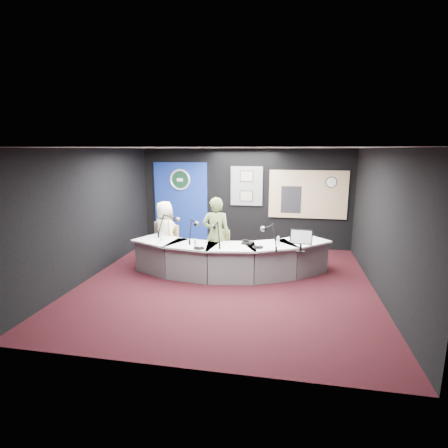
% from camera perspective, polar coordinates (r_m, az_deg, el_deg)
% --- Properties ---
extents(ground, '(6.00, 6.00, 0.00)m').
position_cam_1_polar(ground, '(7.50, 0.40, -9.59)').
color(ground, black).
rests_on(ground, ground).
extents(ceiling, '(6.00, 6.00, 0.02)m').
position_cam_1_polar(ceiling, '(6.96, 0.43, 12.34)').
color(ceiling, silver).
rests_on(ceiling, ground).
extents(wall_back, '(6.00, 0.02, 2.80)m').
position_cam_1_polar(wall_back, '(10.03, 3.42, 4.23)').
color(wall_back, black).
rests_on(wall_back, ground).
extents(wall_front, '(6.00, 0.02, 2.80)m').
position_cam_1_polar(wall_front, '(4.27, -6.69, -6.72)').
color(wall_front, black).
rests_on(wall_front, ground).
extents(wall_left, '(0.02, 6.00, 2.80)m').
position_cam_1_polar(wall_left, '(8.17, -20.80, 1.65)').
color(wall_left, black).
rests_on(wall_left, ground).
extents(wall_right, '(0.02, 6.00, 2.80)m').
position_cam_1_polar(wall_right, '(7.22, 24.57, 0.04)').
color(wall_right, black).
rests_on(wall_right, ground).
extents(broadcast_desk, '(4.50, 1.90, 0.75)m').
position_cam_1_polar(broadcast_desk, '(7.89, 0.74, -5.57)').
color(broadcast_desk, silver).
rests_on(broadcast_desk, ground).
extents(backdrop_panel, '(1.60, 0.05, 2.30)m').
position_cam_1_polar(backdrop_panel, '(10.42, -7.05, 3.63)').
color(backdrop_panel, navy).
rests_on(backdrop_panel, wall_back).
extents(agency_seal, '(0.63, 0.07, 0.63)m').
position_cam_1_polar(agency_seal, '(10.31, -7.21, 7.17)').
color(agency_seal, silver).
rests_on(agency_seal, backdrop_panel).
extents(seal_center, '(0.48, 0.01, 0.48)m').
position_cam_1_polar(seal_center, '(10.31, -7.21, 7.18)').
color(seal_center, black).
rests_on(seal_center, backdrop_panel).
extents(pinboard, '(0.90, 0.04, 1.10)m').
position_cam_1_polar(pinboard, '(9.95, 3.71, 6.20)').
color(pinboard, slate).
rests_on(pinboard, wall_back).
extents(framed_photo_upper, '(0.34, 0.02, 0.27)m').
position_cam_1_polar(framed_photo_upper, '(9.90, 3.71, 7.79)').
color(framed_photo_upper, gray).
rests_on(framed_photo_upper, pinboard).
extents(framed_photo_lower, '(0.34, 0.02, 0.27)m').
position_cam_1_polar(framed_photo_lower, '(9.95, 3.67, 4.58)').
color(framed_photo_lower, gray).
rests_on(framed_photo_lower, pinboard).
extents(booth_window_frame, '(2.12, 0.06, 1.32)m').
position_cam_1_polar(booth_window_frame, '(9.92, 13.53, 4.71)').
color(booth_window_frame, tan).
rests_on(booth_window_frame, wall_back).
extents(booth_glow, '(2.00, 0.02, 1.20)m').
position_cam_1_polar(booth_glow, '(9.91, 13.53, 4.70)').
color(booth_glow, '#FFECA1').
rests_on(booth_glow, booth_window_frame).
extents(equipment_rack, '(0.55, 0.02, 0.75)m').
position_cam_1_polar(equipment_rack, '(9.89, 10.89, 3.93)').
color(equipment_rack, black).
rests_on(equipment_rack, booth_window_frame).
extents(wall_clock, '(0.28, 0.01, 0.28)m').
position_cam_1_polar(wall_clock, '(9.90, 17.12, 6.54)').
color(wall_clock, white).
rests_on(wall_clock, booth_window_frame).
extents(armchair_left, '(0.72, 0.72, 0.91)m').
position_cam_1_polar(armchair_left, '(8.72, -9.52, -3.45)').
color(armchair_left, tan).
rests_on(armchair_left, ground).
extents(armchair_right, '(0.67, 0.67, 1.00)m').
position_cam_1_polar(armchair_right, '(8.00, -1.30, -4.41)').
color(armchair_right, tan).
rests_on(armchair_right, ground).
extents(draped_jacket, '(0.46, 0.37, 0.70)m').
position_cam_1_polar(draped_jacket, '(8.92, -10.13, -2.04)').
color(draped_jacket, '#676157').
rests_on(draped_jacket, armchair_left).
extents(person_man, '(0.89, 0.87, 1.55)m').
position_cam_1_polar(person_man, '(8.64, -9.60, -1.42)').
color(person_man, beige).
rests_on(person_man, ground).
extents(person_woman, '(0.67, 0.48, 1.74)m').
position_cam_1_polar(person_woman, '(7.90, -1.31, -1.82)').
color(person_woman, '#546836').
rests_on(person_woman, ground).
extents(computer_monitor, '(0.41, 0.08, 0.28)m').
position_cam_1_polar(computer_monitor, '(7.11, 12.49, -2.03)').
color(computer_monitor, black).
rests_on(computer_monitor, broadcast_desk).
extents(desk_phone, '(0.25, 0.22, 0.05)m').
position_cam_1_polar(desk_phone, '(7.62, 3.79, -3.11)').
color(desk_phone, black).
rests_on(desk_phone, broadcast_desk).
extents(headphones_near, '(0.24, 0.24, 0.04)m').
position_cam_1_polar(headphones_near, '(7.35, 5.52, -3.76)').
color(headphones_near, black).
rests_on(headphones_near, broadcast_desk).
extents(headphones_far, '(0.21, 0.21, 0.04)m').
position_cam_1_polar(headphones_far, '(7.27, -4.09, -3.93)').
color(headphones_far, black).
rests_on(headphones_far, broadcast_desk).
extents(paper_stack, '(0.19, 0.27, 0.00)m').
position_cam_1_polar(paper_stack, '(7.91, -11.62, -2.93)').
color(paper_stack, white).
rests_on(paper_stack, broadcast_desk).
extents(notepad, '(0.30, 0.35, 0.00)m').
position_cam_1_polar(notepad, '(7.50, -5.41, -3.56)').
color(notepad, white).
rests_on(notepad, broadcast_desk).
extents(boom_mic_a, '(0.42, 0.66, 0.60)m').
position_cam_1_polar(boom_mic_a, '(8.41, -9.08, 0.15)').
color(boom_mic_a, black).
rests_on(boom_mic_a, broadcast_desk).
extents(boom_mic_b, '(0.16, 0.74, 0.60)m').
position_cam_1_polar(boom_mic_b, '(7.79, -5.08, -0.71)').
color(boom_mic_b, black).
rests_on(boom_mic_b, broadcast_desk).
extents(boom_mic_c, '(0.37, 0.69, 0.60)m').
position_cam_1_polar(boom_mic_c, '(7.46, -1.24, -1.23)').
color(boom_mic_c, black).
rests_on(boom_mic_c, broadcast_desk).
extents(boom_mic_d, '(0.43, 0.66, 0.60)m').
position_cam_1_polar(boom_mic_d, '(7.33, 7.43, -1.58)').
color(boom_mic_d, black).
rests_on(boom_mic_d, broadcast_desk).
extents(water_bottles, '(2.67, 0.61, 0.18)m').
position_cam_1_polar(water_bottles, '(7.55, -1.18, -2.72)').
color(water_bottles, silver).
rests_on(water_bottles, broadcast_desk).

